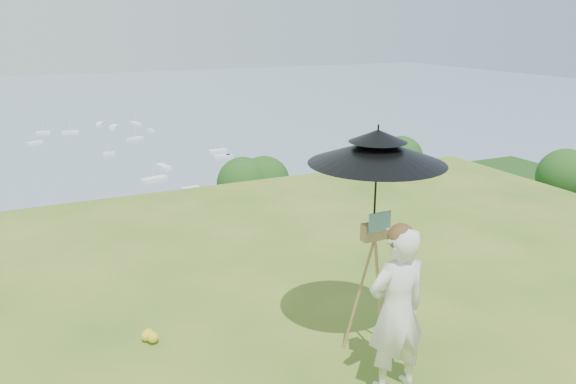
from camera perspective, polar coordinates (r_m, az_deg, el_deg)
name	(u,v)px	position (r m, az deg, el deg)	size (l,w,h in m)	color
shoreline_tier	(68,309)	(87.44, -21.44, -11.02)	(170.00, 28.00, 8.00)	#71695B
bay_water	(32,121)	(246.02, -24.59, 6.60)	(700.00, 700.00, 0.00)	slate
slope_trees	(83,293)	(42.31, -20.07, -9.59)	(110.00, 50.00, 6.00)	#204514
harbor_town	(63,267)	(84.74, -21.90, -7.11)	(110.00, 22.00, 5.00)	silver
painter	(397,311)	(4.87, 10.97, -11.75)	(0.55, 0.36, 1.50)	beige
field_easel	(373,282)	(5.40, 8.61, -9.07)	(0.54, 0.54, 1.43)	#9E7842
sun_umbrella	(376,182)	(5.08, 8.91, 1.05)	(1.23, 1.23, 1.03)	black
painter_cap	(402,231)	(4.58, 11.46, -3.92)	(0.21, 0.26, 0.10)	#D97779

